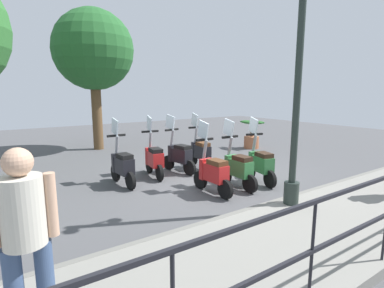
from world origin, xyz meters
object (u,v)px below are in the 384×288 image
(scooter_near_2, at_px, (213,172))
(tree_distant, at_px, (94,51))
(scooter_near_1, at_px, (237,167))
(scooter_far_0, at_px, (200,151))
(lamp_post_near, at_px, (297,92))
(scooter_far_2, at_px, (154,158))
(scooter_far_1, at_px, (179,155))
(potted_palm, at_px, (252,137))
(pedestrian_distant, at_px, (25,231))
(scooter_far_3, at_px, (122,165))
(scooter_near_0, at_px, (260,163))

(scooter_near_2, bearing_deg, tree_distant, 2.53)
(scooter_near_1, bearing_deg, scooter_far_0, -10.10)
(lamp_post_near, bearing_deg, scooter_near_1, -4.21)
(scooter_far_2, bearing_deg, scooter_near_1, -140.10)
(scooter_far_0, relative_size, scooter_far_1, 1.00)
(potted_palm, xyz_separation_m, scooter_far_0, (-1.34, 3.37, 0.04))
(scooter_near_2, bearing_deg, scooter_far_0, -30.64)
(scooter_near_1, bearing_deg, scooter_far_1, 12.58)
(pedestrian_distant, xyz_separation_m, scooter_far_3, (3.92, -2.29, -0.60))
(scooter_near_1, bearing_deg, potted_palm, -48.31)
(tree_distant, bearing_deg, scooter_far_3, 169.31)
(tree_distant, distance_m, scooter_far_0, 5.62)
(lamp_post_near, distance_m, tree_distant, 8.09)
(potted_palm, xyz_separation_m, scooter_near_1, (-3.26, 3.74, 0.04))
(pedestrian_distant, bearing_deg, scooter_far_1, 140.52)
(lamp_post_near, relative_size, potted_palm, 4.21)
(scooter_near_0, distance_m, scooter_far_0, 1.96)
(scooter_near_0, bearing_deg, scooter_far_0, 22.52)
(lamp_post_near, height_order, scooter_far_0, lamp_post_near)
(scooter_near_0, relative_size, scooter_far_2, 1.00)
(pedestrian_distant, bearing_deg, lamp_post_near, 104.14)
(scooter_near_1, xyz_separation_m, scooter_near_2, (0.01, 0.69, 0.00))
(scooter_far_1, xyz_separation_m, scooter_far_2, (0.01, 0.73, 0.00))
(scooter_near_0, height_order, scooter_near_2, same)
(potted_palm, xyz_separation_m, scooter_far_3, (-1.61, 5.78, 0.04))
(pedestrian_distant, bearing_deg, tree_distant, 164.05)
(scooter_far_0, distance_m, scooter_far_2, 1.49)
(scooter_near_0, relative_size, scooter_near_2, 1.00)
(potted_palm, bearing_deg, scooter_near_1, 131.11)
(lamp_post_near, distance_m, scooter_near_0, 2.39)
(scooter_near_2, bearing_deg, scooter_near_1, -92.65)
(scooter_far_0, xyz_separation_m, scooter_far_1, (-0.07, 0.75, 0.00))
(tree_distant, distance_m, potted_palm, 6.58)
(tree_distant, relative_size, scooter_far_3, 3.27)
(scooter_near_1, xyz_separation_m, scooter_far_3, (1.65, 2.05, 0.00))
(tree_distant, relative_size, potted_palm, 4.75)
(scooter_near_0, xyz_separation_m, scooter_far_0, (1.94, 0.34, 0.00))
(lamp_post_near, distance_m, potted_palm, 6.38)
(potted_palm, xyz_separation_m, scooter_far_1, (-1.41, 4.13, 0.04))
(scooter_far_0, bearing_deg, scooter_far_2, 98.49)
(scooter_far_0, relative_size, scooter_far_3, 1.00)
(tree_distant, relative_size, scooter_near_1, 3.27)
(scooter_far_1, distance_m, scooter_far_2, 0.73)
(tree_distant, distance_m, scooter_far_2, 5.46)
(potted_palm, distance_m, scooter_far_3, 6.00)
(scooter_far_0, relative_size, scooter_far_2, 1.00)
(lamp_post_near, relative_size, scooter_far_0, 2.90)
(scooter_near_0, relative_size, scooter_far_3, 1.00)
(pedestrian_distant, distance_m, scooter_near_0, 5.55)
(scooter_near_1, height_order, scooter_far_0, same)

